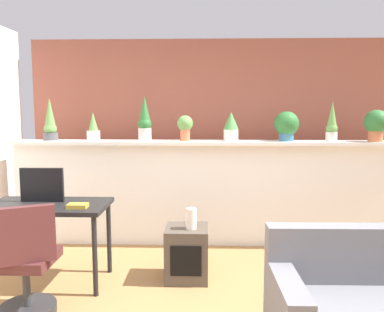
# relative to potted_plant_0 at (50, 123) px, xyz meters

# --- Properties ---
(divider_wall) EXTENTS (4.68, 0.16, 1.20)m
(divider_wall) POSITION_rel_potted_plant_0_xyz_m (1.92, 0.00, -0.85)
(divider_wall) COLOR white
(divider_wall) RESTS_ON ground
(plant_shelf) EXTENTS (4.68, 0.33, 0.04)m
(plant_shelf) POSITION_rel_potted_plant_0_xyz_m (1.92, -0.04, -0.23)
(plant_shelf) COLOR white
(plant_shelf) RESTS_ON divider_wall
(brick_wall_behind) EXTENTS (4.68, 0.10, 2.50)m
(brick_wall_behind) POSITION_rel_potted_plant_0_xyz_m (1.92, 0.60, -0.20)
(brick_wall_behind) COLOR #9E5442
(brick_wall_behind) RESTS_ON ground
(potted_plant_0) EXTENTS (0.17, 0.17, 0.50)m
(potted_plant_0) POSITION_rel_potted_plant_0_xyz_m (0.00, 0.00, 0.00)
(potted_plant_0) COLOR #4C4C51
(potted_plant_0) RESTS_ON plant_shelf
(potted_plant_1) EXTENTS (0.15, 0.15, 0.33)m
(potted_plant_1) POSITION_rel_potted_plant_0_xyz_m (0.51, -0.01, -0.06)
(potted_plant_1) COLOR silver
(potted_plant_1) RESTS_ON plant_shelf
(potted_plant_2) EXTENTS (0.16, 0.16, 0.52)m
(potted_plant_2) POSITION_rel_potted_plant_0_xyz_m (1.13, -0.07, 0.03)
(potted_plant_2) COLOR silver
(potted_plant_2) RESTS_ON plant_shelf
(potted_plant_3) EXTENTS (0.18, 0.18, 0.30)m
(potted_plant_3) POSITION_rel_potted_plant_0_xyz_m (1.60, -0.06, -0.03)
(potted_plant_3) COLOR #C66B42
(potted_plant_3) RESTS_ON plant_shelf
(potted_plant_4) EXTENTS (0.18, 0.18, 0.34)m
(potted_plant_4) POSITION_rel_potted_plant_0_xyz_m (2.13, -0.02, -0.04)
(potted_plant_4) COLOR silver
(potted_plant_4) RESTS_ON plant_shelf
(potted_plant_5) EXTENTS (0.28, 0.28, 0.34)m
(potted_plant_5) POSITION_rel_potted_plant_0_xyz_m (2.76, -0.02, -0.02)
(potted_plant_5) COLOR #386B84
(potted_plant_5) RESTS_ON plant_shelf
(potted_plant_6) EXTENTS (0.13, 0.13, 0.45)m
(potted_plant_6) POSITION_rel_potted_plant_0_xyz_m (3.26, -0.08, -0.01)
(potted_plant_6) COLOR silver
(potted_plant_6) RESTS_ON plant_shelf
(potted_plant_7) EXTENTS (0.27, 0.27, 0.36)m
(potted_plant_7) POSITION_rel_potted_plant_0_xyz_m (3.76, -0.08, -0.01)
(potted_plant_7) COLOR #C66B42
(potted_plant_7) RESTS_ON plant_shelf
(desk) EXTENTS (1.10, 0.60, 0.75)m
(desk) POSITION_rel_potted_plant_0_xyz_m (0.38, -1.12, -0.78)
(desk) COLOR black
(desk) RESTS_ON ground
(tv_monitor) EXTENTS (0.40, 0.04, 0.32)m
(tv_monitor) POSITION_rel_potted_plant_0_xyz_m (0.31, -1.04, -0.54)
(tv_monitor) COLOR black
(tv_monitor) RESTS_ON desk
(office_chair) EXTENTS (0.51, 0.52, 0.91)m
(office_chair) POSITION_rel_potted_plant_0_xyz_m (0.45, -1.75, -1.06)
(office_chair) COLOR #262628
(office_chair) RESTS_ON ground
(side_cube_shelf) EXTENTS (0.40, 0.41, 0.50)m
(side_cube_shelf) POSITION_rel_potted_plant_0_xyz_m (1.66, -1.00, -1.20)
(side_cube_shelf) COLOR #4C4238
(side_cube_shelf) RESTS_ON ground
(vase_on_shelf) EXTENTS (0.10, 0.10, 0.20)m
(vase_on_shelf) POSITION_rel_potted_plant_0_xyz_m (1.70, -1.04, -0.85)
(vase_on_shelf) COLOR silver
(vase_on_shelf) RESTS_ON side_cube_shelf
(book_on_desk) EXTENTS (0.17, 0.12, 0.04)m
(book_on_desk) POSITION_rel_potted_plant_0_xyz_m (0.71, -1.26, -0.68)
(book_on_desk) COLOR gold
(book_on_desk) RESTS_ON desk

